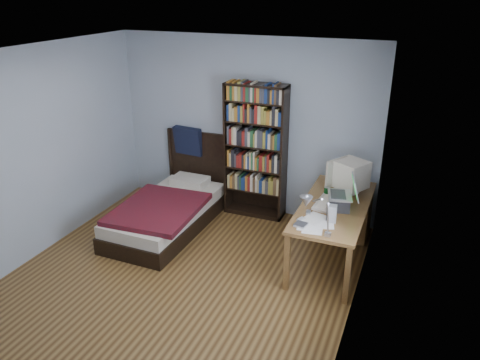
{
  "coord_description": "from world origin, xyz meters",
  "views": [
    {
      "loc": [
        2.33,
        -3.85,
        3.12
      ],
      "look_at": [
        0.38,
        0.94,
        0.94
      ],
      "focal_mm": 35.0,
      "sensor_mm": 36.0,
      "label": 1
    }
  ],
  "objects": [
    {
      "name": "speaker",
      "position": [
        1.56,
        0.7,
        0.83
      ],
      "size": [
        0.11,
        0.11,
        0.19
      ],
      "primitive_type": "cube",
      "rotation": [
        0.0,
        0.0,
        0.13
      ],
      "color": "gray",
      "rests_on": "desk"
    },
    {
      "name": "external_drive",
      "position": [
        1.27,
        0.48,
        0.74
      ],
      "size": [
        0.14,
        0.14,
        0.03
      ],
      "primitive_type": "cube",
      "rotation": [
        0.0,
        0.0,
        -0.19
      ],
      "color": "gray",
      "rests_on": "desk"
    },
    {
      "name": "desk_lamp",
      "position": [
        1.47,
        -0.0,
        1.23
      ],
      "size": [
        0.24,
        0.52,
        0.62
      ],
      "color": "#99999E",
      "rests_on": "desk"
    },
    {
      "name": "phone_grey",
      "position": [
        1.24,
        0.61,
        0.74
      ],
      "size": [
        0.08,
        0.11,
        0.02
      ],
      "primitive_type": "cube",
      "rotation": [
        0.0,
        0.0,
        -0.38
      ],
      "color": "gray",
      "rests_on": "desk"
    },
    {
      "name": "phone_silver",
      "position": [
        1.27,
        0.8,
        0.74
      ],
      "size": [
        0.07,
        0.11,
        0.02
      ],
      "primitive_type": "cube",
      "rotation": [
        0.0,
        0.0,
        0.17
      ],
      "color": "#B0B1B5",
      "rests_on": "desk"
    },
    {
      "name": "bed",
      "position": [
        -0.74,
        1.14,
        0.26
      ],
      "size": [
        1.08,
        2.04,
        1.16
      ],
      "color": "black",
      "rests_on": "floor"
    },
    {
      "name": "room",
      "position": [
        0.03,
        -0.0,
        1.25
      ],
      "size": [
        4.2,
        4.24,
        2.5
      ],
      "color": "#4D3116",
      "rests_on": "ground"
    },
    {
      "name": "crt_monitor",
      "position": [
        1.58,
        1.54,
        0.97
      ],
      "size": [
        0.51,
        0.47,
        0.42
      ],
      "color": "beige",
      "rests_on": "desk"
    },
    {
      "name": "bookshelf",
      "position": [
        0.21,
        1.94,
        0.96
      ],
      "size": [
        0.86,
        0.3,
        1.91
      ],
      "color": "black",
      "rests_on": "floor"
    },
    {
      "name": "keyboard",
      "position": [
        1.39,
        1.1,
        0.75
      ],
      "size": [
        0.22,
        0.48,
        0.04
      ],
      "primitive_type": "cube",
      "rotation": [
        0.0,
        0.07,
        -0.08
      ],
      "color": "#B8AC99",
      "rests_on": "desk"
    },
    {
      "name": "laptop",
      "position": [
        1.58,
        1.05,
        0.85
      ],
      "size": [
        0.41,
        0.4,
        0.42
      ],
      "color": "#2D2D30",
      "rests_on": "desk"
    },
    {
      "name": "mouse",
      "position": [
        1.47,
        1.44,
        0.75
      ],
      "size": [
        0.06,
        0.1,
        0.04
      ],
      "primitive_type": "ellipsoid",
      "color": "silver",
      "rests_on": "desk"
    },
    {
      "name": "desk",
      "position": [
        1.5,
        1.61,
        0.42
      ],
      "size": [
        0.75,
        1.71,
        0.73
      ],
      "color": "brown",
      "rests_on": "floor"
    },
    {
      "name": "soda_can",
      "position": [
        1.36,
        1.35,
        0.79
      ],
      "size": [
        0.06,
        0.06,
        0.11
      ],
      "primitive_type": "cylinder",
      "color": "#073816",
      "rests_on": "desk"
    }
  ]
}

